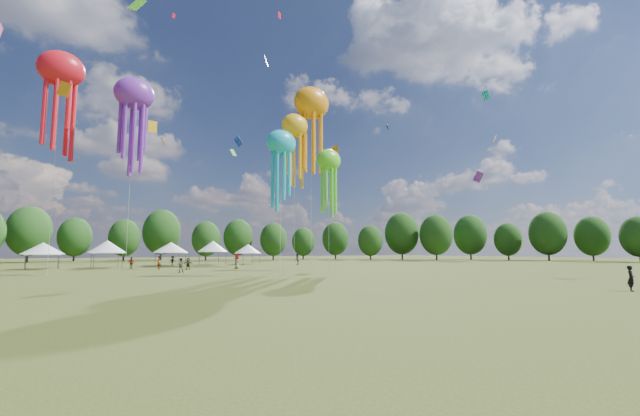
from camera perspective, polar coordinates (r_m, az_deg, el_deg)
ground at (r=24.71m, az=25.04°, el=-11.18°), size 300.00×300.00×0.00m
observer_main at (r=31.33m, az=37.59°, el=-7.87°), size 0.68×0.60×1.55m
spectator_near at (r=48.55m, az=-19.05°, el=-7.66°), size 0.88×0.74×1.61m
spectators_far at (r=64.74m, az=-13.95°, el=-7.27°), size 27.70×17.96×1.92m
festival_tents at (r=70.41m, az=-21.25°, el=-5.21°), size 36.38×10.82×4.21m
show_kites at (r=57.40m, az=-8.12°, el=11.42°), size 39.20×21.02×28.76m
small_kites at (r=66.08m, az=-13.84°, el=18.53°), size 79.08×55.00×43.37m
treeline at (r=77.20m, az=-21.52°, el=-2.59°), size 201.57×95.24×13.43m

